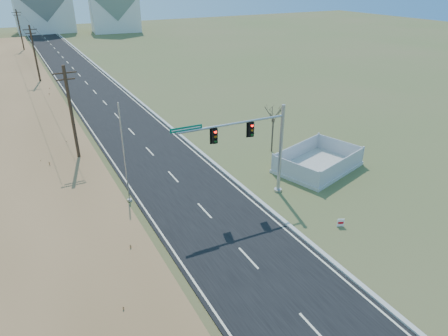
# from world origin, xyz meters

# --- Properties ---
(ground) EXTENTS (260.00, 260.00, 0.00)m
(ground) POSITION_xyz_m (0.00, 0.00, 0.00)
(ground) COLOR #4B5A2B
(ground) RESTS_ON ground
(road) EXTENTS (8.00, 180.00, 0.06)m
(road) POSITION_xyz_m (0.00, 50.00, 0.03)
(road) COLOR black
(road) RESTS_ON ground
(curb) EXTENTS (0.30, 180.00, 0.18)m
(curb) POSITION_xyz_m (4.15, 50.00, 0.09)
(curb) COLOR #B2AFA8
(curb) RESTS_ON ground
(utility_pole_near) EXTENTS (1.80, 0.26, 9.00)m
(utility_pole_near) POSITION_xyz_m (-6.50, 15.00, 4.68)
(utility_pole_near) COLOR #422D1E
(utility_pole_near) RESTS_ON ground
(utility_pole_mid) EXTENTS (1.80, 0.26, 9.00)m
(utility_pole_mid) POSITION_xyz_m (-6.50, 45.00, 4.68)
(utility_pole_mid) COLOR #422D1E
(utility_pole_mid) RESTS_ON ground
(utility_pole_far) EXTENTS (1.80, 0.26, 9.00)m
(utility_pole_far) POSITION_xyz_m (-6.50, 75.00, 4.68)
(utility_pole_far) COLOR #422D1E
(utility_pole_far) RESTS_ON ground
(condo_n) EXTENTS (15.27, 10.20, 18.54)m
(condo_n) POSITION_xyz_m (2.00, 112.00, 7.61)
(condo_n) COLOR silver
(condo_n) RESTS_ON ground
(condo_ne) EXTENTS (14.12, 10.51, 16.52)m
(condo_ne) POSITION_xyz_m (20.00, 104.00, 6.84)
(condo_ne) COLOR silver
(condo_ne) RESTS_ON ground
(traffic_signal_mast) EXTENTS (8.77, 0.72, 6.98)m
(traffic_signal_mast) POSITION_xyz_m (4.48, 4.02, 4.31)
(traffic_signal_mast) COLOR #9EA0A5
(traffic_signal_mast) RESTS_ON ground
(fence_enclosure) EXTENTS (8.28, 6.74, 1.65)m
(fence_enclosure) POSITION_xyz_m (11.71, 5.61, 0.31)
(fence_enclosure) COLOR #B7B5AD
(fence_enclosure) RESTS_ON ground
(open_sign) EXTENTS (0.44, 0.25, 0.58)m
(open_sign) POSITION_xyz_m (7.20, -2.05, 0.31)
(open_sign) COLOR white
(open_sign) RESTS_ON ground
(flagpole) EXTENTS (0.34, 0.34, 7.60)m
(flagpole) POSITION_xyz_m (-4.30, 7.97, 3.03)
(flagpole) COLOR #B7B5AD
(flagpole) RESTS_ON ground
(bare_tree) EXTENTS (1.80, 1.80, 4.76)m
(bare_tree) POSITION_xyz_m (10.30, 10.59, 3.84)
(bare_tree) COLOR #4C3F33
(bare_tree) RESTS_ON ground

